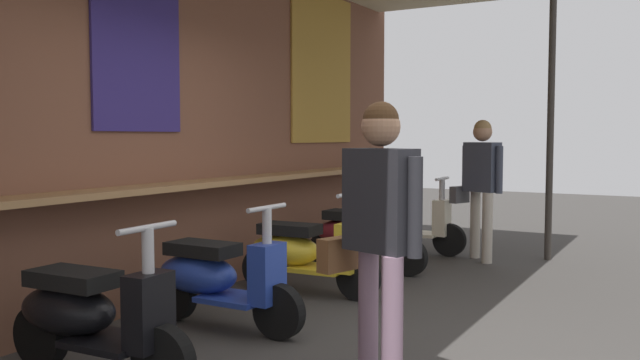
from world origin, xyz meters
The scene contains 9 objects.
ground_plane centered at (0.00, 0.00, 0.00)m, with size 27.59×27.59×0.00m, color #383533.
market_stall_facade centered at (0.00, 1.80, 1.91)m, with size 9.85×2.84×3.35m.
scooter_black centered at (-1.25, 1.08, 0.39)m, with size 0.46×1.40×0.97m.
scooter_blue centered at (-0.04, 1.08, 0.39)m, with size 0.46×1.40×0.97m.
scooter_yellow centered at (1.23, 1.08, 0.39)m, with size 0.48×1.40×0.97m.
scooter_maroon centered at (2.46, 1.08, 0.39)m, with size 0.46×1.40×0.97m.
scooter_cream centered at (3.76, 1.08, 0.39)m, with size 0.46×1.40×0.97m.
shopper_with_handbag centered at (-0.59, -0.53, 1.01)m, with size 0.38×0.67×1.66m.
shopper_browsing centered at (3.70, 0.11, 1.01)m, with size 0.43×0.66×1.66m.
Camera 1 is at (-3.97, -2.07, 1.46)m, focal length 37.10 mm.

